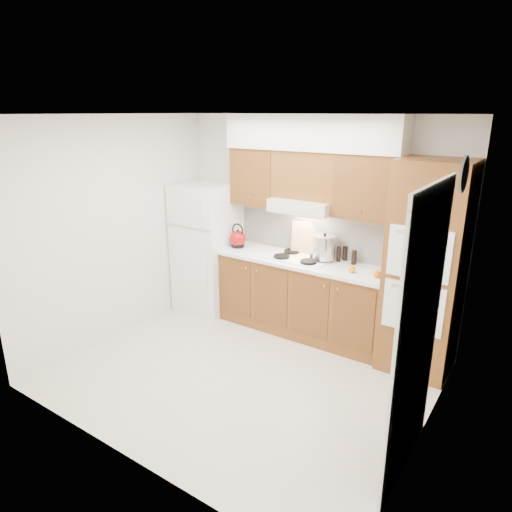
{
  "coord_description": "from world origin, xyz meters",
  "views": [
    {
      "loc": [
        2.47,
        -3.39,
        2.63
      ],
      "look_at": [
        -0.14,
        0.45,
        1.15
      ],
      "focal_mm": 32.0,
      "sensor_mm": 36.0,
      "label": 1
    }
  ],
  "objects_px": {
    "fridge": "(208,248)",
    "oven_cabinet": "(426,269)",
    "stock_pot": "(324,247)",
    "kettle": "(238,239)"
  },
  "relations": [
    {
      "from": "kettle",
      "to": "stock_pot",
      "type": "distance_m",
      "value": 1.18
    },
    {
      "from": "fridge",
      "to": "kettle",
      "type": "relative_size",
      "value": 8.18
    },
    {
      "from": "oven_cabinet",
      "to": "kettle",
      "type": "relative_size",
      "value": 10.46
    },
    {
      "from": "fridge",
      "to": "oven_cabinet",
      "type": "bearing_deg",
      "value": 0.7
    },
    {
      "from": "oven_cabinet",
      "to": "stock_pot",
      "type": "bearing_deg",
      "value": 174.49
    },
    {
      "from": "oven_cabinet",
      "to": "stock_pot",
      "type": "xyz_separation_m",
      "value": [
        -1.19,
        0.11,
        0.0
      ]
    },
    {
      "from": "oven_cabinet",
      "to": "stock_pot",
      "type": "distance_m",
      "value": 1.19
    },
    {
      "from": "oven_cabinet",
      "to": "kettle",
      "type": "height_order",
      "value": "oven_cabinet"
    },
    {
      "from": "stock_pot",
      "to": "fridge",
      "type": "bearing_deg",
      "value": -174.85
    },
    {
      "from": "fridge",
      "to": "stock_pot",
      "type": "distance_m",
      "value": 1.68
    }
  ]
}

